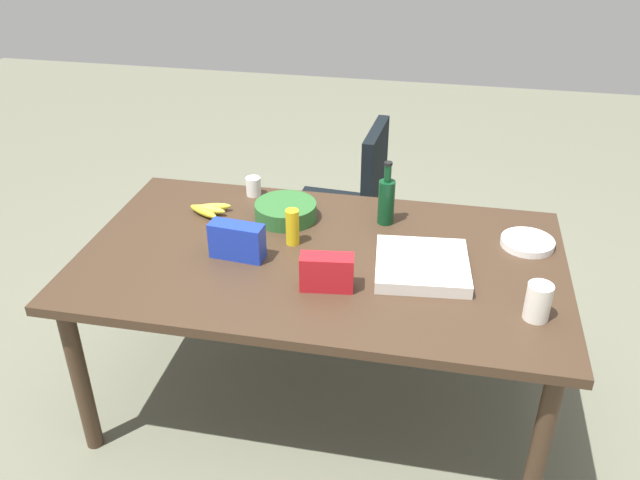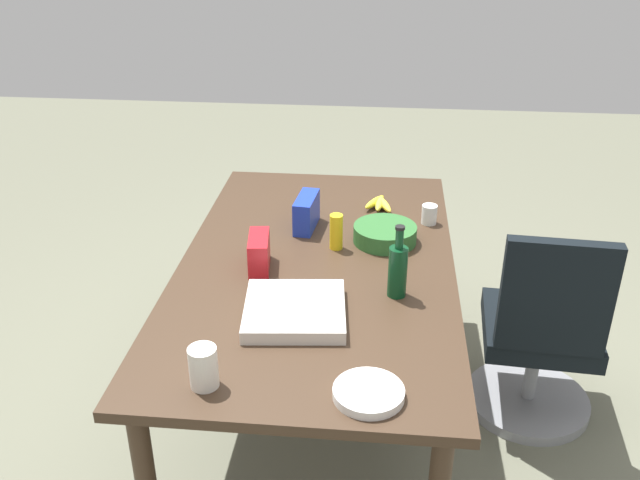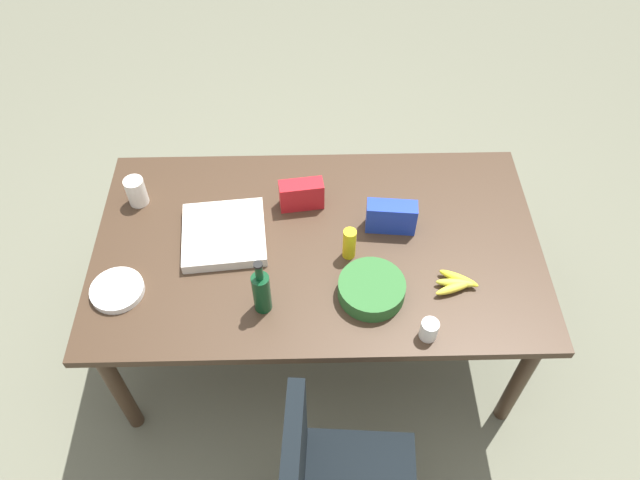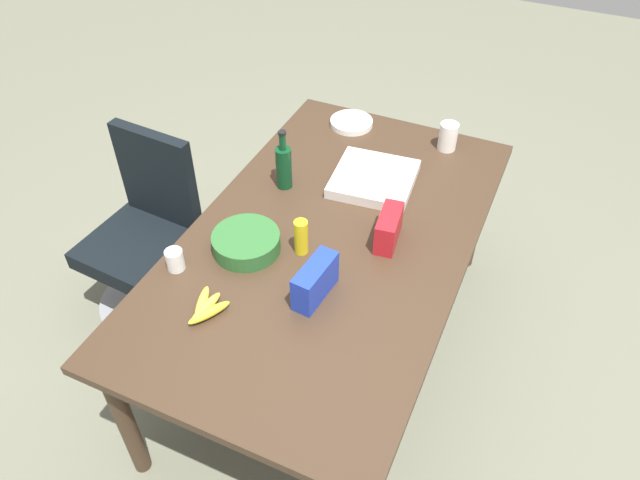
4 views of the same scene
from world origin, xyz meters
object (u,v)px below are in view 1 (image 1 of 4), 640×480
mustard_bottle (292,227)px  paper_plate_stack (527,242)px  conference_table (321,270)px  chip_bag_red (327,272)px  salad_bowl (286,211)px  chip_bag_blue (237,241)px  mayo_jar (538,302)px  banana_bunch (208,209)px  pizza_box (422,265)px  office_chair (343,226)px  paper_cup (253,186)px  wine_bottle (386,200)px

mustard_bottle → paper_plate_stack: bearing=10.3°
conference_table → chip_bag_red: chip_bag_red is taller
salad_bowl → chip_bag_red: chip_bag_red is taller
salad_bowl → chip_bag_blue: chip_bag_blue is taller
chip_bag_blue → mustard_bottle: (0.19, 0.15, 0.00)m
salad_bowl → paper_plate_stack: salad_bowl is taller
salad_bowl → mustard_bottle: bearing=-68.6°
mayo_jar → banana_bunch: 1.49m
conference_table → chip_bag_blue: (-0.33, -0.08, 0.15)m
conference_table → pizza_box: 0.42m
conference_table → salad_bowl: salad_bowl is taller
conference_table → paper_plate_stack: (0.83, 0.24, 0.09)m
mustard_bottle → chip_bag_red: bearing=-55.7°
office_chair → chip_bag_red: size_ratio=4.83×
salad_bowl → paper_plate_stack: size_ratio=1.25×
conference_table → pizza_box: pizza_box is taller
pizza_box → chip_bag_blue: bearing=177.9°
salad_bowl → pizza_box: (0.63, -0.31, -0.01)m
chip_bag_red → mustard_bottle: size_ratio=1.28×
conference_table → pizza_box: bearing=-5.3°
paper_plate_stack → banana_bunch: 1.40m
paper_plate_stack → paper_cup: bearing=169.5°
conference_table → mustard_bottle: mustard_bottle is taller
conference_table → chip_bag_blue: size_ratio=8.93×
banana_bunch → chip_bag_blue: 0.41m
mayo_jar → banana_bunch: mayo_jar is taller
mayo_jar → paper_cup: mayo_jar is taller
chip_bag_red → chip_bag_blue: chip_bag_blue is taller
office_chair → mayo_jar: bearing=-54.2°
conference_table → chip_bag_red: (0.07, -0.23, 0.14)m
paper_plate_stack → banana_bunch: size_ratio=1.13×
pizza_box → mayo_jar: bearing=-34.3°
office_chair → chip_bag_blue: 1.18m
wine_bottle → paper_cup: size_ratio=3.23×
banana_bunch → mustard_bottle: 0.47m
mayo_jar → chip_bag_red: bearing=177.2°
pizza_box → paper_cup: 0.98m
conference_table → office_chair: (-0.06, 0.97, -0.33)m
mayo_jar → banana_bunch: size_ratio=0.71×
mustard_bottle → paper_cup: size_ratio=1.74×
office_chair → chip_bag_blue: size_ratio=4.39×
conference_table → paper_plate_stack: 0.87m
mustard_bottle → chip_bag_blue: bearing=-142.1°
pizza_box → salad_bowl: bearing=147.9°
paper_plate_stack → wine_bottle: bearing=172.1°
paper_plate_stack → mustard_bottle: mustard_bottle is taller
pizza_box → mustard_bottle: bearing=163.5°
conference_table → mayo_jar: bearing=-17.8°
mayo_jar → banana_bunch: bearing=159.9°
paper_plate_stack → mayo_jar: bearing=-90.6°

